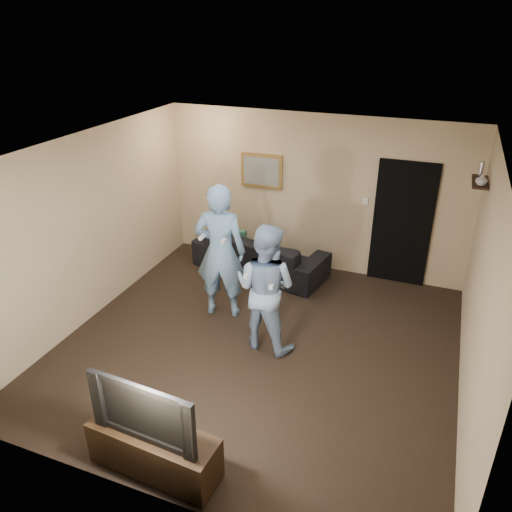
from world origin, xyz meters
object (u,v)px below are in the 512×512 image
at_px(sofa, 260,253).
at_px(wii_player_left, 220,252).
at_px(wii_player_right, 265,288).
at_px(television, 149,406).
at_px(tv_console, 154,450).

relative_size(sofa, wii_player_left, 1.14).
bearing_deg(wii_player_right, sofa, 112.67).
height_order(sofa, wii_player_left, wii_player_left).
distance_m(sofa, television, 4.27).
distance_m(wii_player_left, wii_player_right, 1.00).
xyz_separation_m(tv_console, television, (0.00, 0.00, 0.54)).
xyz_separation_m(television, wii_player_left, (-0.58, 2.79, 0.19)).
xyz_separation_m(television, wii_player_right, (0.27, 2.29, 0.06)).
relative_size(sofa, television, 2.05).
height_order(television, wii_player_left, wii_player_left).
bearing_deg(tv_console, wii_player_left, 105.56).
bearing_deg(wii_player_right, television, -96.76).
xyz_separation_m(sofa, wii_player_right, (0.80, -1.92, 0.53)).
bearing_deg(television, sofa, 100.94).
bearing_deg(wii_player_left, sofa, 87.88).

